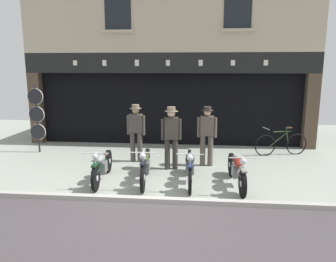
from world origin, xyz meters
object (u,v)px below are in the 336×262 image
advert_board_near (238,100)px  tyre_sign_pole (37,115)px  advert_board_far (266,101)px  leaning_bicycle (281,144)px  shopkeeper_center (171,135)px  salesman_right (207,133)px  salesman_left (136,130)px  motorcycle_center_left (145,165)px  motorcycle_center (190,166)px  motorcycle_center_right (237,170)px  motorcycle_left (102,165)px

advert_board_near → tyre_sign_pole: bearing=-166.2°
advert_board_far → leaning_bicycle: 1.77m
shopkeeper_center → leaning_bicycle: 3.91m
shopkeeper_center → advert_board_far: advert_board_far is taller
salesman_right → advert_board_near: size_ratio=1.63×
salesman_left → shopkeeper_center: (1.11, -0.64, 0.02)m
motorcycle_center_left → motorcycle_center: 1.10m
motorcycle_center_right → advert_board_far: advert_board_far is taller
salesman_right → leaning_bicycle: 2.86m
motorcycle_left → motorcycle_center: 2.18m
motorcycle_left → salesman_right: salesman_right is taller
advert_board_near → salesman_right: bearing=-113.8°
motorcycle_center_left → advert_board_near: bearing=-127.2°
motorcycle_left → motorcycle_center_left: size_ratio=0.99×
motorcycle_center → motorcycle_center_right: bearing=172.5°
advert_board_near → motorcycle_center_left: bearing=-123.0°
salesman_right → tyre_sign_pole: 5.64m
motorcycle_left → advert_board_far: bearing=-142.3°
salesman_right → advert_board_near: (1.15, 2.60, 0.70)m
motorcycle_left → advert_board_near: (3.77, 4.16, 1.25)m
advert_board_far → motorcycle_center: bearing=-122.0°
advert_board_near → advert_board_far: 0.97m
advert_board_far → motorcycle_center_right: bearing=-108.8°
salesman_right → leaning_bicycle: bearing=-150.4°
motorcycle_left → advert_board_far: (4.74, 4.16, 1.20)m
tyre_sign_pole → leaning_bicycle: tyre_sign_pole is taller
salesman_left → salesman_right: size_ratio=1.01×
motorcycle_left → tyre_sign_pole: size_ratio=0.87×
motorcycle_center_left → tyre_sign_pole: bearing=-36.1°
motorcycle_left → motorcycle_center_left: motorcycle_center_left is taller
motorcycle_center_left → motorcycle_center: size_ratio=0.96×
motorcycle_center_right → shopkeeper_center: (-1.68, 1.17, 0.57)m
advert_board_far → leaning_bicycle: size_ratio=0.59×
motorcycle_center → salesman_right: size_ratio=1.21×
salesman_right → motorcycle_center_right: bearing=113.6°
shopkeeper_center → salesman_right: shopkeeper_center is taller
shopkeeper_center → leaning_bicycle: shopkeeper_center is taller
motorcycle_center_right → advert_board_near: advert_board_near is taller
shopkeeper_center → motorcycle_center: bearing=106.5°
motorcycle_left → advert_board_near: size_ratio=1.88×
motorcycle_center → shopkeeper_center: shopkeeper_center is taller
shopkeeper_center → tyre_sign_pole: size_ratio=0.77×
leaning_bicycle → shopkeeper_center: bearing=104.0°
salesman_left → motorcycle_center: bearing=140.1°
advert_board_near → motorcycle_center_right: bearing=-96.2°
motorcycle_left → leaning_bicycle: bearing=-153.5°
motorcycle_center → advert_board_far: bearing=-124.2°
motorcycle_center_right → leaning_bicycle: leaning_bicycle is taller
motorcycle_left → salesman_right: (2.62, 1.56, 0.54)m
motorcycle_center_left → shopkeeper_center: (0.55, 1.11, 0.55)m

